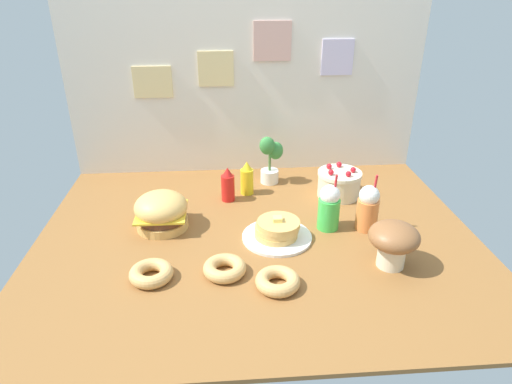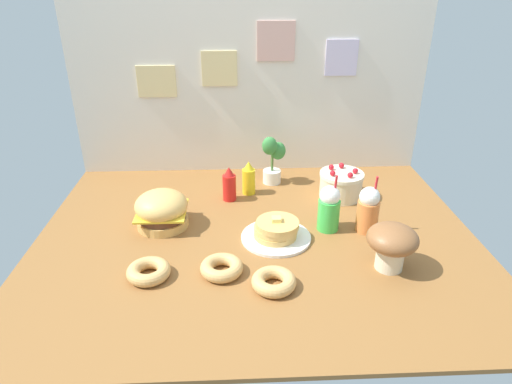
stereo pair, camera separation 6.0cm
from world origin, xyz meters
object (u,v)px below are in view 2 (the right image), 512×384
at_px(cream_soda_cup, 329,208).
at_px(mushroom_stool, 392,243).
at_px(donut_pink_glaze, 149,271).
at_px(donut_chocolate, 222,267).
at_px(pancake_stack, 276,231).
at_px(orange_float_cup, 368,210).
at_px(mustard_bottle, 249,179).
at_px(layer_cake, 341,185).
at_px(potted_plant, 272,158).
at_px(donut_vanilla, 274,281).
at_px(burger, 162,210).
at_px(ketchup_bottle, 229,185).

distance_m(cream_soda_cup, mushroom_stool, 0.40).
distance_m(donut_pink_glaze, donut_chocolate, 0.31).
bearing_deg(cream_soda_cup, pancake_stack, -163.09).
bearing_deg(orange_float_cup, cream_soda_cup, 173.44).
bearing_deg(mustard_bottle, layer_cake, -7.82).
height_order(layer_cake, potted_plant, potted_plant).
height_order(mustard_bottle, donut_vanilla, mustard_bottle).
height_order(donut_chocolate, potted_plant, potted_plant).
height_order(burger, donut_vanilla, burger).
bearing_deg(orange_float_cup, burger, 174.83).
bearing_deg(ketchup_bottle, cream_soda_cup, -34.93).
xyz_separation_m(donut_vanilla, mushroom_stool, (0.51, 0.11, 0.10)).
distance_m(layer_cake, orange_float_cup, 0.38).
relative_size(burger, layer_cake, 1.06).
xyz_separation_m(donut_pink_glaze, potted_plant, (0.60, 0.93, 0.13)).
xyz_separation_m(mustard_bottle, mushroom_stool, (0.59, -0.77, 0.04)).
distance_m(pancake_stack, donut_vanilla, 0.37).
bearing_deg(mushroom_stool, ketchup_bottle, 135.52).
relative_size(donut_chocolate, donut_vanilla, 1.00).
bearing_deg(pancake_stack, donut_vanilla, -96.41).
relative_size(donut_pink_glaze, donut_vanilla, 1.00).
height_order(pancake_stack, donut_chocolate, pancake_stack).
xyz_separation_m(donut_pink_glaze, donut_vanilla, (0.53, -0.09, 0.00)).
height_order(pancake_stack, layer_cake, layer_cake).
distance_m(burger, mustard_bottle, 0.57).
relative_size(donut_chocolate, mushroom_stool, 0.85).
relative_size(burger, pancake_stack, 0.78).
distance_m(burger, cream_soda_cup, 0.84).
relative_size(pancake_stack, orange_float_cup, 1.13).
height_order(burger, donut_chocolate, burger).
bearing_deg(mustard_bottle, orange_float_cup, -37.82).
relative_size(pancake_stack, mustard_bottle, 1.70).
bearing_deg(orange_float_cup, pancake_stack, -172.58).
height_order(burger, layer_cake, burger).
xyz_separation_m(pancake_stack, donut_pink_glaze, (-0.57, -0.28, -0.01)).
bearing_deg(donut_vanilla, orange_float_cup, 40.74).
distance_m(orange_float_cup, donut_chocolate, 0.79).
bearing_deg(donut_chocolate, pancake_stack, 45.82).
bearing_deg(burger, mustard_bottle, 38.13).
xyz_separation_m(layer_cake, donut_pink_glaze, (-0.98, -0.71, -0.05)).
bearing_deg(cream_soda_cup, burger, 175.14).
distance_m(layer_cake, potted_plant, 0.44).
bearing_deg(potted_plant, pancake_stack, -92.70).
bearing_deg(burger, ketchup_bottle, 39.19).
height_order(mustard_bottle, potted_plant, potted_plant).
distance_m(ketchup_bottle, cream_soda_cup, 0.61).
bearing_deg(mustard_bottle, pancake_stack, -77.03).
relative_size(ketchup_bottle, orange_float_cup, 0.67).
bearing_deg(donut_pink_glaze, burger, 90.02).
distance_m(donut_pink_glaze, potted_plant, 1.11).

